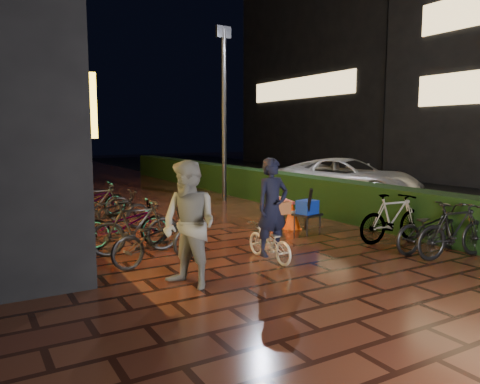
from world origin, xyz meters
TOP-DOWN VIEW (x-y plane):
  - ground at (0.00, 0.00)m, footprint 80.00×80.00m
  - asphalt_road at (9.00, 5.00)m, footprint 11.00×60.00m
  - hedge at (3.30, 8.00)m, footprint 0.70×20.00m
  - bystander_person at (-2.32, -0.11)m, footprint 0.99×1.10m
  - van at (6.07, 5.59)m, footprint 3.98×5.38m
  - far_buildings at (17.23, 9.61)m, footprint 9.08×31.00m
  - lamp_post_hedge at (2.21, 7.23)m, footprint 0.53×0.16m
  - lamp_post_sf at (-3.16, 9.16)m, footprint 0.46×0.21m
  - cyclist at (-0.53, 0.45)m, footprint 0.65×1.26m
  - traffic_barrier at (1.59, 3.07)m, footprint 0.73×1.60m
  - cart_assembly at (1.47, 1.96)m, footprint 0.64×0.68m
  - parked_bikes_storefront at (-2.31, 3.69)m, footprint 1.98×5.89m
  - parked_bikes_hedge at (2.39, -0.42)m, footprint 1.76×2.07m

SIDE VIEW (x-z plane):
  - ground at x=0.00m, z-range 0.00..0.00m
  - asphalt_road at x=9.00m, z-range 0.00..0.01m
  - traffic_barrier at x=1.59m, z-range 0.00..0.65m
  - parked_bikes_storefront at x=-2.31m, z-range -0.04..0.97m
  - parked_bikes_hedge at x=2.39m, z-range -0.02..0.99m
  - hedge at x=3.30m, z-range 0.00..1.00m
  - cart_assembly at x=1.47m, z-range 0.01..1.06m
  - cyclist at x=-0.53m, z-range -0.23..1.57m
  - van at x=6.07m, z-range 0.01..1.36m
  - bystander_person at x=-2.32m, z-range 0.00..1.85m
  - lamp_post_sf at x=-3.16m, z-range 0.24..5.06m
  - lamp_post_hedge at x=2.21m, z-range 0.28..5.82m
  - far_buildings at x=17.23m, z-range -0.53..13.47m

